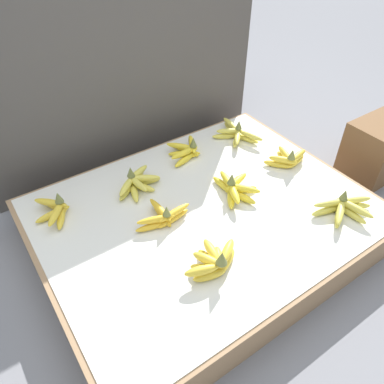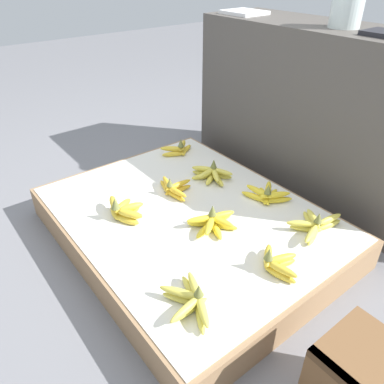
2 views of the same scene
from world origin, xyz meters
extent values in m
plane|color=slate|center=(0.00, 0.00, 0.00)|extent=(10.00, 10.00, 0.00)
cube|color=#997551|center=(0.00, 0.00, 0.07)|extent=(1.27, 0.99, 0.14)
cube|color=silver|center=(0.00, 0.00, 0.15)|extent=(1.23, 0.96, 0.00)
cube|color=#4C4742|center=(0.02, 0.83, 0.42)|extent=(1.38, 0.42, 0.84)
ellipsoid|color=gold|center=(-0.10, -0.26, 0.16)|extent=(0.11, 0.08, 0.03)
ellipsoid|color=gold|center=(-0.12, -0.24, 0.16)|extent=(0.08, 0.11, 0.03)
ellipsoid|color=gold|center=(-0.14, -0.22, 0.16)|extent=(0.04, 0.11, 0.03)
ellipsoid|color=gold|center=(-0.17, -0.25, 0.16)|extent=(0.10, 0.10, 0.03)
ellipsoid|color=gold|center=(-0.18, -0.27, 0.16)|extent=(0.12, 0.06, 0.03)
ellipsoid|color=gold|center=(-0.09, -0.24, 0.20)|extent=(0.11, 0.09, 0.03)
ellipsoid|color=gold|center=(-0.13, -0.22, 0.20)|extent=(0.05, 0.12, 0.03)
ellipsoid|color=gold|center=(-0.16, -0.24, 0.20)|extent=(0.08, 0.12, 0.03)
ellipsoid|color=gold|center=(-0.20, -0.26, 0.20)|extent=(0.12, 0.07, 0.03)
cone|color=olive|center=(-0.14, -0.28, 0.24)|extent=(0.04, 0.04, 0.05)
ellipsoid|color=#DBCC4C|center=(0.38, -0.28, 0.16)|extent=(0.15, 0.06, 0.03)
ellipsoid|color=#DBCC4C|center=(0.39, -0.32, 0.16)|extent=(0.14, 0.10, 0.03)
ellipsoid|color=#DBCC4C|center=(0.44, -0.34, 0.16)|extent=(0.03, 0.15, 0.03)
ellipsoid|color=#DBCC4C|center=(0.47, -0.32, 0.16)|extent=(0.14, 0.10, 0.03)
ellipsoid|color=#DBCC4C|center=(0.40, -0.28, 0.19)|extent=(0.15, 0.08, 0.03)
ellipsoid|color=#DBCC4C|center=(0.38, -0.33, 0.19)|extent=(0.14, 0.10, 0.03)
ellipsoid|color=#DBCC4C|center=(0.44, -0.35, 0.19)|extent=(0.05, 0.15, 0.03)
ellipsoid|color=#DBCC4C|center=(0.47, -0.31, 0.19)|extent=(0.15, 0.09, 0.03)
cone|color=olive|center=(0.43, -0.30, 0.22)|extent=(0.03, 0.03, 0.04)
ellipsoid|color=gold|center=(-0.14, 0.02, 0.16)|extent=(0.15, 0.04, 0.03)
ellipsoid|color=gold|center=(-0.16, 0.06, 0.16)|extent=(0.04, 0.15, 0.03)
ellipsoid|color=gold|center=(-0.21, 0.02, 0.16)|extent=(0.15, 0.06, 0.03)
ellipsoid|color=gold|center=(-0.13, 0.02, 0.19)|extent=(0.15, 0.05, 0.03)
ellipsoid|color=gold|center=(-0.17, 0.06, 0.19)|extent=(0.03, 0.14, 0.03)
ellipsoid|color=gold|center=(-0.20, 0.03, 0.19)|extent=(0.14, 0.07, 0.03)
cone|color=olive|center=(-0.17, 0.01, 0.22)|extent=(0.03, 0.03, 0.04)
ellipsoid|color=yellow|center=(0.11, -0.02, 0.16)|extent=(0.10, 0.12, 0.03)
ellipsoid|color=yellow|center=(0.15, -0.03, 0.16)|extent=(0.07, 0.13, 0.03)
ellipsoid|color=yellow|center=(0.18, 0.00, 0.16)|extent=(0.13, 0.08, 0.03)
ellipsoid|color=yellow|center=(0.17, 0.04, 0.16)|extent=(0.13, 0.10, 0.03)
ellipsoid|color=yellow|center=(0.14, 0.06, 0.16)|extent=(0.03, 0.13, 0.03)
ellipsoid|color=yellow|center=(0.12, -0.02, 0.19)|extent=(0.08, 0.13, 0.03)
ellipsoid|color=yellow|center=(0.17, -0.03, 0.19)|extent=(0.10, 0.12, 0.03)
ellipsoid|color=yellow|center=(0.17, 0.02, 0.19)|extent=(0.14, 0.06, 0.03)
ellipsoid|color=yellow|center=(0.15, 0.05, 0.19)|extent=(0.06, 0.14, 0.03)
cone|color=olive|center=(0.14, 0.01, 0.23)|extent=(0.03, 0.03, 0.05)
ellipsoid|color=gold|center=(0.51, 0.01, 0.16)|extent=(0.12, 0.06, 0.03)
ellipsoid|color=gold|center=(0.48, 0.05, 0.16)|extent=(0.06, 0.12, 0.03)
ellipsoid|color=gold|center=(0.42, 0.04, 0.16)|extent=(0.10, 0.11, 0.03)
ellipsoid|color=gold|center=(0.51, 0.01, 0.19)|extent=(0.12, 0.06, 0.03)
ellipsoid|color=gold|center=(0.48, 0.05, 0.19)|extent=(0.07, 0.12, 0.03)
ellipsoid|color=gold|center=(0.44, 0.03, 0.19)|extent=(0.10, 0.11, 0.03)
cone|color=olive|center=(0.46, 0.00, 0.23)|extent=(0.03, 0.03, 0.05)
ellipsoid|color=gold|center=(-0.49, 0.34, 0.16)|extent=(0.08, 0.14, 0.03)
ellipsoid|color=gold|center=(-0.50, 0.29, 0.16)|extent=(0.14, 0.04, 0.03)
ellipsoid|color=gold|center=(-0.48, 0.26, 0.16)|extent=(0.08, 0.14, 0.03)
ellipsoid|color=gold|center=(-0.49, 0.33, 0.19)|extent=(0.11, 0.12, 0.03)
ellipsoid|color=gold|center=(-0.50, 0.26, 0.19)|extent=(0.11, 0.12, 0.03)
cone|color=olive|center=(-0.47, 0.30, 0.23)|extent=(0.03, 0.03, 0.04)
ellipsoid|color=#DBCC4C|center=(-0.21, 0.26, 0.16)|extent=(0.12, 0.10, 0.03)
ellipsoid|color=#DBCC4C|center=(-0.19, 0.23, 0.16)|extent=(0.07, 0.13, 0.03)
ellipsoid|color=#DBCC4C|center=(-0.15, 0.25, 0.16)|extent=(0.09, 0.12, 0.03)
ellipsoid|color=#DBCC4C|center=(-0.12, 0.27, 0.16)|extent=(0.13, 0.07, 0.03)
ellipsoid|color=#DBCC4C|center=(-0.14, 0.30, 0.16)|extent=(0.12, 0.09, 0.03)
ellipsoid|color=#DBCC4C|center=(-0.21, 0.25, 0.19)|extent=(0.12, 0.10, 0.03)
ellipsoid|color=#DBCC4C|center=(-0.16, 0.24, 0.19)|extent=(0.04, 0.13, 0.03)
ellipsoid|color=#DBCC4C|center=(-0.12, 0.26, 0.19)|extent=(0.12, 0.09, 0.03)
ellipsoid|color=#DBCC4C|center=(-0.13, 0.30, 0.19)|extent=(0.13, 0.08, 0.03)
cone|color=olive|center=(-0.17, 0.28, 0.23)|extent=(0.03, 0.03, 0.04)
ellipsoid|color=yellow|center=(0.19, 0.36, 0.16)|extent=(0.10, 0.14, 0.03)
ellipsoid|color=yellow|center=(0.15, 0.36, 0.16)|extent=(0.08, 0.15, 0.03)
ellipsoid|color=yellow|center=(0.13, 0.34, 0.16)|extent=(0.14, 0.10, 0.03)
ellipsoid|color=yellow|center=(0.11, 0.30, 0.16)|extent=(0.15, 0.07, 0.03)
ellipsoid|color=yellow|center=(0.18, 0.35, 0.19)|extent=(0.09, 0.14, 0.03)
ellipsoid|color=yellow|center=(0.13, 0.36, 0.19)|extent=(0.11, 0.13, 0.03)
ellipsoid|color=yellow|center=(0.11, 0.32, 0.19)|extent=(0.15, 0.04, 0.03)
cone|color=olive|center=(0.16, 0.32, 0.23)|extent=(0.03, 0.03, 0.04)
ellipsoid|color=#DBCC4C|center=(0.44, 0.39, 0.16)|extent=(0.05, 0.13, 0.03)
ellipsoid|color=#DBCC4C|center=(0.38, 0.35, 0.16)|extent=(0.12, 0.09, 0.03)
ellipsoid|color=#DBCC4C|center=(0.40, 0.30, 0.16)|extent=(0.11, 0.10, 0.03)
ellipsoid|color=#DBCC4C|center=(0.45, 0.28, 0.16)|extent=(0.07, 0.13, 0.03)
ellipsoid|color=#DBCC4C|center=(0.44, 0.39, 0.19)|extent=(0.04, 0.13, 0.03)
ellipsoid|color=#DBCC4C|center=(0.39, 0.35, 0.19)|extent=(0.12, 0.09, 0.03)
ellipsoid|color=#DBCC4C|center=(0.39, 0.28, 0.19)|extent=(0.11, 0.11, 0.03)
ellipsoid|color=#DBCC4C|center=(0.45, 0.25, 0.19)|extent=(0.07, 0.13, 0.03)
cone|color=olive|center=(0.43, 0.32, 0.22)|extent=(0.03, 0.03, 0.04)
cylinder|color=silver|center=(0.08, 0.80, 0.91)|extent=(0.14, 0.14, 0.14)
cube|color=white|center=(-0.50, 0.76, 0.85)|extent=(0.21, 0.19, 0.02)
camera|label=1|loc=(-0.64, -0.84, 1.16)|focal=35.00mm
camera|label=2|loc=(1.07, -0.82, 1.11)|focal=35.00mm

